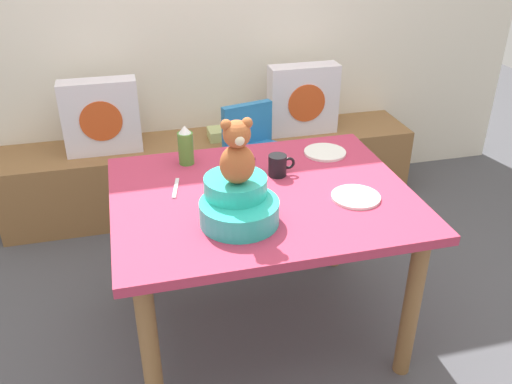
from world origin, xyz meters
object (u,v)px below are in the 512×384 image
at_px(dinner_plate_near, 356,197).
at_px(dinner_plate_far, 325,152).
at_px(pillow_floral_left, 101,117).
at_px(cell_phone, 239,161).
at_px(pillow_floral_right, 303,100).
at_px(teddy_bear, 237,153).
at_px(highchair, 257,156).
at_px(coffee_mug, 278,165).
at_px(infant_seat_teal, 238,203).
at_px(dining_table, 262,214).
at_px(book_stack, 224,133).
at_px(ketchup_bottle, 186,146).

distance_m(dinner_plate_near, dinner_plate_far, 0.44).
height_order(pillow_floral_left, cell_phone, pillow_floral_left).
relative_size(pillow_floral_right, teddy_bear, 1.76).
distance_m(highchair, coffee_mug, 0.72).
distance_m(pillow_floral_left, highchair, 0.95).
relative_size(coffee_mug, cell_phone, 0.83).
relative_size(highchair, cell_phone, 5.49).
distance_m(highchair, infant_seat_teal, 1.08).
bearing_deg(pillow_floral_right, dining_table, -115.83).
xyz_separation_m(pillow_floral_left, pillow_floral_right, (1.24, 0.00, 0.00)).
relative_size(infant_seat_teal, dinner_plate_far, 1.65).
relative_size(infant_seat_teal, coffee_mug, 2.75).
distance_m(infant_seat_teal, dinner_plate_near, 0.51).
bearing_deg(infant_seat_teal, coffee_mug, 52.07).
height_order(book_stack, ketchup_bottle, ketchup_bottle).
xyz_separation_m(pillow_floral_right, teddy_bear, (-0.73, -1.41, 0.34)).
relative_size(pillow_floral_right, cell_phone, 3.06).
bearing_deg(pillow_floral_right, dinner_plate_near, -99.71).
xyz_separation_m(ketchup_bottle, cell_phone, (0.24, -0.04, -0.08)).
bearing_deg(pillow_floral_left, dinner_plate_near, -53.39).
height_order(ketchup_bottle, cell_phone, ketchup_bottle).
distance_m(pillow_floral_right, dining_table, 1.36).
relative_size(pillow_floral_left, infant_seat_teal, 1.33).
xyz_separation_m(teddy_bear, dinner_plate_far, (0.53, 0.48, -0.27)).
bearing_deg(coffee_mug, book_stack, 91.48).
distance_m(book_stack, infant_seat_teal, 1.48).
height_order(pillow_floral_right, coffee_mug, pillow_floral_right).
bearing_deg(coffee_mug, teddy_bear, -127.88).
height_order(dining_table, coffee_mug, coffee_mug).
distance_m(pillow_floral_left, coffee_mug, 1.33).
distance_m(dining_table, dinner_plate_far, 0.50).
height_order(pillow_floral_right, dinner_plate_near, pillow_floral_right).
relative_size(dining_table, dinner_plate_near, 6.16).
bearing_deg(dinner_plate_far, infant_seat_teal, -137.71).
height_order(pillow_floral_right, cell_phone, pillow_floral_right).
xyz_separation_m(pillow_floral_right, highchair, (-0.40, -0.42, -0.16)).
bearing_deg(coffee_mug, highchair, 83.34).
bearing_deg(highchair, coffee_mug, -96.66).
bearing_deg(book_stack, ketchup_bottle, -111.22).
distance_m(pillow_floral_left, dinner_plate_far, 1.39).
height_order(dinner_plate_near, cell_phone, dinner_plate_near).
relative_size(book_stack, dining_table, 0.16).
bearing_deg(highchair, cell_phone, -113.47).
distance_m(highchair, dinner_plate_far, 0.59).
bearing_deg(dining_table, highchair, 76.91).
relative_size(dining_table, highchair, 1.56).
bearing_deg(infant_seat_teal, dinner_plate_near, 5.08).
xyz_separation_m(pillow_floral_left, dining_table, (0.65, -1.22, -0.04)).
height_order(pillow_floral_left, book_stack, pillow_floral_left).
relative_size(book_stack, dinner_plate_near, 1.00).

